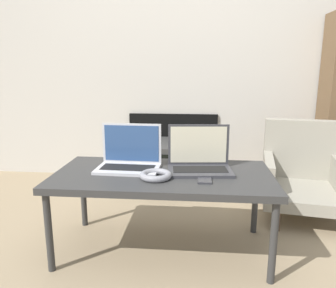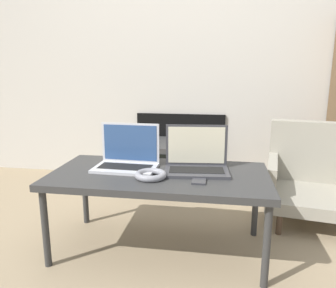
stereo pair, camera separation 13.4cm
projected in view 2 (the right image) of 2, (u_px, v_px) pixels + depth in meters
wall_back at (186, 36)px, 2.88m from camera, size 7.00×0.08×2.60m
table at (159, 179)px, 1.78m from camera, size 1.17×0.58×0.46m
laptop_left at (127, 158)px, 1.86m from camera, size 0.35×0.23×0.25m
laptop_right at (196, 161)px, 1.80m from camera, size 0.36×0.25×0.25m
headphones at (151, 175)px, 1.68m from camera, size 0.17×0.17×0.03m
phone at (199, 180)px, 1.65m from camera, size 0.07×0.13×0.01m
tv at (177, 165)px, 2.84m from camera, size 0.41×0.50×0.39m
armchair at (307, 175)px, 2.27m from camera, size 0.62×0.67×0.64m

